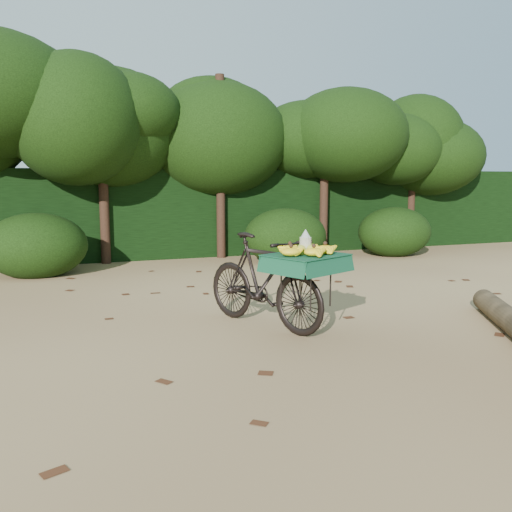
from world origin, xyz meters
name	(u,v)px	position (x,y,z in m)	size (l,w,h in m)	color
ground	(316,322)	(0.00, 0.00, 0.00)	(80.00, 80.00, 0.00)	tan
vendor_bicycle	(265,280)	(-0.60, 0.04, 0.52)	(1.26, 1.84, 1.02)	black
hedge_backdrop	(186,212)	(0.00, 6.30, 0.90)	(26.00, 1.80, 1.80)	black
tree_row	(162,159)	(-0.65, 5.50, 2.00)	(14.50, 2.00, 4.00)	black
bush_clumps	(237,241)	(0.50, 4.30, 0.45)	(8.80, 1.70, 0.90)	black
leaf_litter	(292,309)	(0.00, 0.65, 0.01)	(7.00, 7.30, 0.01)	#472412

